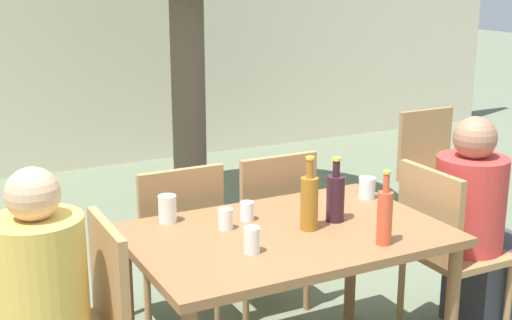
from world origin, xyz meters
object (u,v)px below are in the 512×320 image
at_px(wine_bottle_1, 335,197).
at_px(person_seated_1, 480,236).
at_px(drinking_glass_0, 167,209).
at_px(patio_chair_1, 445,242).
at_px(patio_chair_2, 175,238).
at_px(patio_chair_3, 268,221).
at_px(drinking_glass_1, 252,240).
at_px(drinking_glass_4, 247,211).
at_px(drinking_glass_2, 367,188).
at_px(amber_bottle_2, 309,201).
at_px(soda_bottle_0, 385,216).
at_px(drinking_glass_3, 226,219).
at_px(dining_table_front, 287,249).
at_px(patio_chair_4, 434,169).

bearing_deg(wine_bottle_1, person_seated_1, -0.92).
bearing_deg(drinking_glass_0, patio_chair_1, -14.50).
distance_m(patio_chair_1, wine_bottle_1, 0.74).
bearing_deg(patio_chair_2, patio_chair_3, -180.00).
bearing_deg(drinking_glass_1, patio_chair_3, 57.75).
xyz_separation_m(patio_chair_3, drinking_glass_4, (-0.37, -0.48, 0.27)).
bearing_deg(drinking_glass_1, drinking_glass_2, 23.79).
bearing_deg(amber_bottle_2, person_seated_1, 1.23).
bearing_deg(drinking_glass_4, soda_bottle_0, -54.00).
relative_size(soda_bottle_0, wine_bottle_1, 1.07).
xyz_separation_m(amber_bottle_2, drinking_glass_3, (-0.33, 0.17, -0.08)).
distance_m(patio_chair_3, drinking_glass_0, 0.83).
distance_m(patio_chair_2, drinking_glass_0, 0.46).
relative_size(patio_chair_1, person_seated_1, 0.79).
bearing_deg(drinking_glass_3, dining_table_front, -32.26).
relative_size(amber_bottle_2, drinking_glass_2, 3.12).
relative_size(amber_bottle_2, drinking_glass_0, 2.63).
height_order(drinking_glass_0, drinking_glass_3, drinking_glass_0).
bearing_deg(patio_chair_3, dining_table_front, 68.18).
relative_size(dining_table_front, drinking_glass_0, 10.83).
xyz_separation_m(patio_chair_4, drinking_glass_4, (-1.88, -0.87, 0.27)).
xyz_separation_m(soda_bottle_0, wine_bottle_1, (-0.03, 0.33, -0.01)).
xyz_separation_m(patio_chair_1, drinking_glass_1, (-1.16, -0.15, 0.28)).
height_order(drinking_glass_0, drinking_glass_4, drinking_glass_0).
xyz_separation_m(patio_chair_3, person_seated_1, (0.88, -0.68, -0.01)).
distance_m(dining_table_front, drinking_glass_2, 0.63).
bearing_deg(patio_chair_1, soda_bottle_0, 116.48).
relative_size(drinking_glass_2, drinking_glass_4, 1.21).
distance_m(patio_chair_3, soda_bottle_0, 1.05).
distance_m(patio_chair_2, drinking_glass_3, 0.60).
distance_m(soda_bottle_0, amber_bottle_2, 0.35).
height_order(patio_chair_3, amber_bottle_2, amber_bottle_2).
relative_size(wine_bottle_1, drinking_glass_4, 3.40).
distance_m(drinking_glass_2, drinking_glass_3, 0.81).
bearing_deg(patio_chair_2, soda_bottle_0, 119.11).
bearing_deg(wine_bottle_1, patio_chair_3, 88.66).
height_order(patio_chair_3, wine_bottle_1, wine_bottle_1).
bearing_deg(drinking_glass_3, patio_chair_4, 24.88).
bearing_deg(wine_bottle_1, drinking_glass_3, 164.95).
distance_m(patio_chair_2, person_seated_1, 1.58).
distance_m(patio_chair_2, patio_chair_4, 2.09).
distance_m(patio_chair_1, person_seated_1, 0.24).
xyz_separation_m(person_seated_1, amber_bottle_2, (-1.06, -0.02, 0.36)).
relative_size(patio_chair_1, amber_bottle_2, 2.78).
relative_size(patio_chair_1, drinking_glass_2, 8.68).
bearing_deg(drinking_glass_3, wine_bottle_1, -15.05).
height_order(patio_chair_1, soda_bottle_0, soda_bottle_0).
bearing_deg(patio_chair_4, soda_bottle_0, -137.08).
height_order(amber_bottle_2, drinking_glass_1, amber_bottle_2).
height_order(patio_chair_1, patio_chair_3, same).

